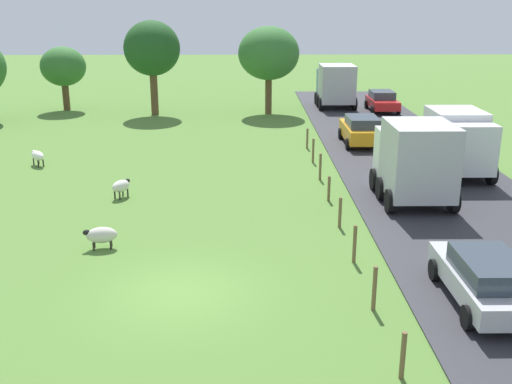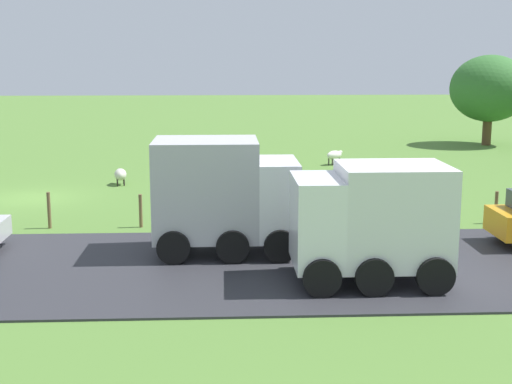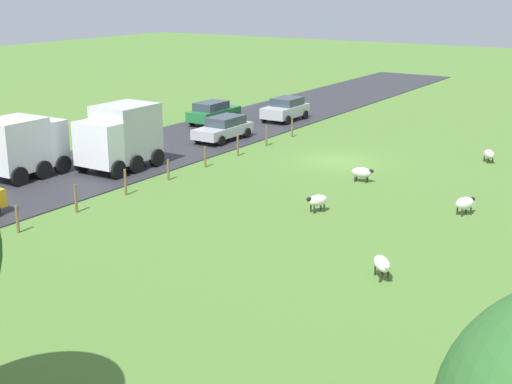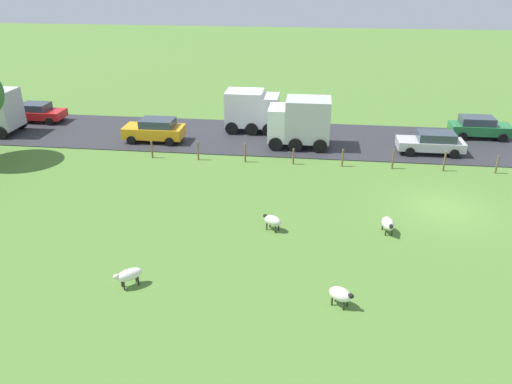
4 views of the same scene
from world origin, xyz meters
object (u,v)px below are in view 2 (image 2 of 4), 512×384
object	(u,v)px
sheep_2	(335,155)
sheep_4	(171,144)
truck_1	(371,219)
sheep_1	(181,156)
tree_1	(489,89)
sheep_0	(240,171)
sheep_5	(120,174)
truck_0	(223,193)

from	to	relation	value
sheep_2	sheep_4	distance (m)	10.78
sheep_4	truck_1	xyz separation A→B (m)	(26.16, 7.01, 1.18)
sheep_1	tree_1	world-z (taller)	tree_1
sheep_0	tree_1	bearing A→B (deg)	128.79
sheep_5	sheep_0	bearing A→B (deg)	94.37
sheep_0	tree_1	size ratio (longest dim) A/B	0.18
sheep_0	truck_0	distance (m)	12.44
truck_1	sheep_1	bearing A→B (deg)	-163.71
truck_0	sheep_5	bearing A→B (deg)	-158.25
sheep_0	tree_1	world-z (taller)	tree_1
sheep_0	sheep_1	distance (m)	6.38
sheep_5	truck_1	bearing A→B (deg)	29.82
sheep_2	sheep_5	world-z (taller)	sheep_2
sheep_0	tree_1	distance (m)	21.94
sheep_4	sheep_2	bearing A→B (deg)	59.85
sheep_2	tree_1	world-z (taller)	tree_1
sheep_0	truck_1	world-z (taller)	truck_1
tree_1	truck_1	distance (m)	32.24
sheep_2	sheep_5	distance (m)	12.32
sheep_4	truck_0	bearing A→B (deg)	7.82
sheep_1	truck_1	distance (m)	21.91
sheep_1	sheep_4	size ratio (longest dim) A/B	1.00
sheep_2	truck_0	xyz separation A→B (m)	(17.66, -6.15, 1.32)
sheep_2	truck_1	world-z (taller)	truck_1
sheep_4	truck_1	bearing A→B (deg)	15.01
sheep_5	truck_1	size ratio (longest dim) A/B	0.30
sheep_4	sheep_5	world-z (taller)	sheep_4
sheep_2	tree_1	size ratio (longest dim) A/B	0.19
sheep_1	truck_1	world-z (taller)	truck_1
sheep_0	sheep_5	bearing A→B (deg)	-85.63
truck_0	sheep_4	bearing A→B (deg)	-172.18
sheep_4	tree_1	bearing A→B (deg)	97.80
sheep_4	tree_1	size ratio (longest dim) A/B	0.18
tree_1	truck_1	world-z (taller)	tree_1
truck_0	truck_1	distance (m)	4.93
sheep_2	sheep_4	size ratio (longest dim) A/B	1.07
sheep_0	sheep_5	xyz separation A→B (m)	(0.43, -5.57, -0.04)
sheep_1	tree_1	distance (m)	21.81
sheep_4	sheep_5	size ratio (longest dim) A/B	0.90
sheep_4	tree_1	xyz separation A→B (m)	(-2.86, 20.90, 3.22)
truck_0	sheep_0	bearing A→B (deg)	176.20
sheep_1	tree_1	bearing A→B (deg)	111.84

